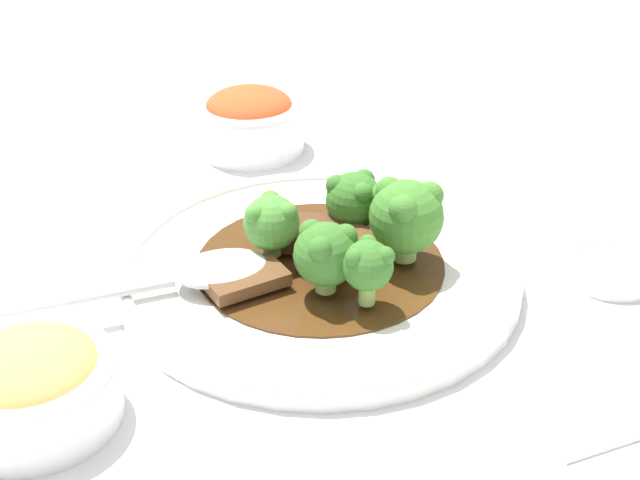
{
  "coord_description": "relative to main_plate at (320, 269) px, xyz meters",
  "views": [
    {
      "loc": [
        0.31,
        0.45,
        0.35
      ],
      "look_at": [
        0.0,
        0.0,
        0.03
      ],
      "focal_mm": 50.0,
      "sensor_mm": 36.0,
      "label": 1
    }
  ],
  "objects": [
    {
      "name": "side_bowl_kimchi",
      "position": [
        -0.08,
        -0.23,
        0.02
      ],
      "size": [
        0.1,
        0.1,
        0.06
      ],
      "color": "white",
      "rests_on": "ground_plane"
    },
    {
      "name": "ground_plane",
      "position": [
        0.0,
        0.0,
        -0.01
      ],
      "size": [
        4.0,
        4.0,
        0.0
      ],
      "primitive_type": "plane",
      "color": "silver"
    },
    {
      "name": "broccoli_floret_4",
      "position": [
        -0.05,
        0.03,
        0.04
      ],
      "size": [
        0.05,
        0.05,
        0.06
      ],
      "color": "#7FA84C",
      "rests_on": "main_plate"
    },
    {
      "name": "broccoli_floret_3",
      "position": [
        0.01,
        0.06,
        0.04
      ],
      "size": [
        0.03,
        0.03,
        0.05
      ],
      "color": "#8EB756",
      "rests_on": "main_plate"
    },
    {
      "name": "broccoli_floret_1",
      "position": [
        0.02,
        0.04,
        0.04
      ],
      "size": [
        0.04,
        0.04,
        0.05
      ],
      "color": "#7FA84C",
      "rests_on": "main_plate"
    },
    {
      "name": "broccoli_floret_0",
      "position": [
        0.02,
        -0.02,
        0.04
      ],
      "size": [
        0.04,
        0.04,
        0.05
      ],
      "color": "#8EB756",
      "rests_on": "main_plate"
    },
    {
      "name": "main_plate",
      "position": [
        0.0,
        0.0,
        0.0
      ],
      "size": [
        0.29,
        0.29,
        0.02
      ],
      "color": "white",
      "rests_on": "ground_plane"
    },
    {
      "name": "beef_strip_0",
      "position": [
        -0.01,
        0.01,
        0.02
      ],
      "size": [
        0.07,
        0.05,
        0.01
      ],
      "color": "brown",
      "rests_on": "main_plate"
    },
    {
      "name": "beef_strip_2",
      "position": [
        0.06,
        -0.0,
        0.01
      ],
      "size": [
        0.06,
        0.04,
        0.01
      ],
      "color": "brown",
      "rests_on": "main_plate"
    },
    {
      "name": "broccoli_floret_5",
      "position": [
        -0.06,
        0.0,
        0.03
      ],
      "size": [
        0.04,
        0.04,
        0.04
      ],
      "color": "#7FA84C",
      "rests_on": "main_plate"
    },
    {
      "name": "sauce_dish",
      "position": [
        -0.18,
        0.12,
        -0.0
      ],
      "size": [
        0.07,
        0.07,
        0.01
      ],
      "color": "white",
      "rests_on": "ground_plane"
    },
    {
      "name": "broccoli_floret_2",
      "position": [
        -0.05,
        -0.02,
        0.03
      ],
      "size": [
        0.04,
        0.04,
        0.05
      ],
      "color": "#7FA84C",
      "rests_on": "main_plate"
    },
    {
      "name": "serving_spoon",
      "position": [
        0.09,
        -0.02,
        0.02
      ],
      "size": [
        0.24,
        0.09,
        0.01
      ],
      "color": "silver",
      "rests_on": "main_plate"
    },
    {
      "name": "beef_strip_1",
      "position": [
        -0.01,
        -0.02,
        0.02
      ],
      "size": [
        0.07,
        0.07,
        0.01
      ],
      "color": "#56331E",
      "rests_on": "main_plate"
    },
    {
      "name": "side_bowl_appetizer",
      "position": [
        0.22,
        0.03,
        0.02
      ],
      "size": [
        0.1,
        0.1,
        0.05
      ],
      "color": "white",
      "rests_on": "ground_plane"
    },
    {
      "name": "paper_napkin",
      "position": [
        -0.06,
        0.2,
        -0.01
      ],
      "size": [
        0.12,
        0.1,
        0.01
      ],
      "color": "white",
      "rests_on": "ground_plane"
    }
  ]
}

